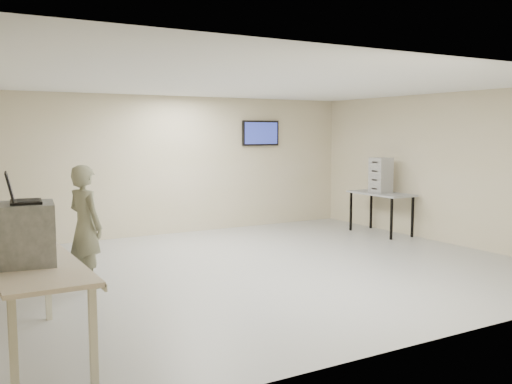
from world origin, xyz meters
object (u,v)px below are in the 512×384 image
equipment_box (27,234)px  soldier (86,226)px  side_table (381,196)px  workbench (8,236)px

equipment_box → soldier: size_ratio=0.33×
soldier → side_table: (6.20, 1.06, -0.05)m
equipment_box → soldier: bearing=73.6°
equipment_box → side_table: equipment_box is taller
workbench → side_table: bearing=10.4°
equipment_box → soldier: (1.05, 2.28, -0.35)m
workbench → equipment_box: size_ratio=10.96×
workbench → equipment_box: 2.06m
soldier → equipment_box: bearing=134.3°
workbench → soldier: 1.02m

